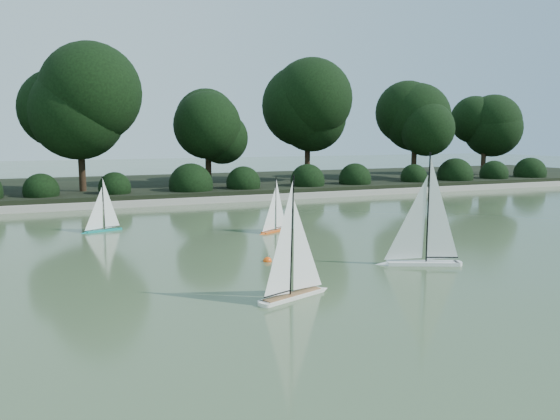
% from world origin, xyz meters
% --- Properties ---
extents(ground, '(80.00, 80.00, 0.00)m').
position_xyz_m(ground, '(0.00, 0.00, 0.00)').
color(ground, '#3F5030').
rests_on(ground, ground).
extents(pond_coping, '(40.00, 0.35, 0.18)m').
position_xyz_m(pond_coping, '(0.00, 9.00, 0.09)').
color(pond_coping, gray).
rests_on(pond_coping, ground).
extents(far_bank, '(40.00, 8.00, 0.30)m').
position_xyz_m(far_bank, '(0.00, 13.00, 0.15)').
color(far_bank, black).
rests_on(far_bank, ground).
extents(tree_line, '(26.31, 3.93, 4.39)m').
position_xyz_m(tree_line, '(1.23, 11.44, 2.64)').
color(tree_line, black).
rests_on(tree_line, ground).
extents(shrub_hedge, '(29.10, 1.10, 1.10)m').
position_xyz_m(shrub_hedge, '(0.00, 9.90, 0.45)').
color(shrub_hedge, black).
rests_on(shrub_hedge, ground).
extents(sailboat_white_a, '(1.28, 0.71, 1.81)m').
position_xyz_m(sailboat_white_a, '(1.17, 0.36, 0.28)').
color(sailboat_white_a, silver).
rests_on(sailboat_white_a, ground).
extents(sailboat_white_b, '(1.14, 0.56, 1.59)m').
position_xyz_m(sailboat_white_b, '(-1.17, -0.42, 0.25)').
color(sailboat_white_b, silver).
rests_on(sailboat_white_b, ground).
extents(sailboat_orange, '(0.83, 0.51, 1.20)m').
position_xyz_m(sailboat_orange, '(0.23, 3.82, 0.19)').
color(sailboat_orange, '#E45618').
rests_on(sailboat_orange, ground).
extents(sailboat_teal, '(0.87, 0.38, 1.20)m').
position_xyz_m(sailboat_teal, '(-3.00, 5.26, 0.19)').
color(sailboat_teal, '#11837A').
rests_on(sailboat_teal, ground).
extents(race_buoy, '(0.14, 0.14, 0.14)m').
position_xyz_m(race_buoy, '(-0.82, 1.46, 0.00)').
color(race_buoy, '#ED4A0C').
rests_on(race_buoy, ground).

